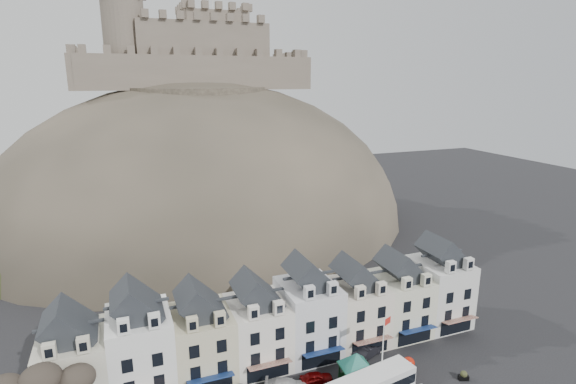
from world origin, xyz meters
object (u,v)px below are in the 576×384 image
object	(u,v)px
car_maroon	(316,378)
car_charcoal	(368,351)
flagpole	(383,349)
red_buoy	(408,364)
bus_shelter	(356,361)

from	to	relation	value
car_maroon	car_charcoal	size ratio (longest dim) A/B	0.83
flagpole	car_charcoal	size ratio (longest dim) A/B	1.93
red_buoy	car_maroon	distance (m)	11.42
red_buoy	car_maroon	size ratio (longest dim) A/B	0.48
car_charcoal	bus_shelter	bearing A→B (deg)	112.66
bus_shelter	flagpole	bearing A→B (deg)	-24.10
car_maroon	car_charcoal	world-z (taller)	car_charcoal
car_maroon	car_charcoal	bearing A→B (deg)	-64.25
bus_shelter	flagpole	distance (m)	3.39
red_buoy	car_maroon	world-z (taller)	red_buoy
red_buoy	car_charcoal	size ratio (longest dim) A/B	0.40
red_buoy	flagpole	bearing A→B (deg)	-162.05
flagpole	car_charcoal	xyz separation A→B (m)	(1.86, 5.96, -4.36)
car_charcoal	flagpole	bearing A→B (deg)	139.23
flagpole	car_maroon	xyz separation A→B (m)	(-6.47, 3.57, -4.47)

